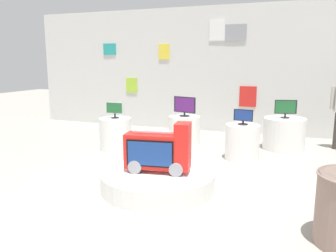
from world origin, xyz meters
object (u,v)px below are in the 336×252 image
Objects in this scene: display_pedestal_left_rear at (184,131)px; display_pedestal_right_rear at (115,134)px; tv_on_left_rear at (185,106)px; tv_on_center_rear at (286,108)px; display_pedestal_center_rear at (284,134)px; main_display_pedestal at (158,180)px; novelty_firetruck_tv at (159,152)px; display_pedestal_far_right at (242,142)px; tv_on_far_right at (243,117)px; tv_on_right_rear at (115,109)px.

display_pedestal_left_rear is 1.53m from display_pedestal_right_rear.
tv_on_left_rear reaches higher than display_pedestal_right_rear.
tv_on_left_rear is 1.18× the size of tv_on_center_rear.
display_pedestal_center_rear is 3.66m from display_pedestal_right_rear.
display_pedestal_center_rear is (1.71, 3.12, 0.21)m from main_display_pedestal.
tv_on_center_rear is 0.66× the size of display_pedestal_right_rear.
novelty_firetruck_tv is 2.68m from tv_on_left_rear.
novelty_firetruck_tv is 2.18× the size of tv_on_center_rear.
display_pedestal_right_rear is at bearing -176.76° from display_pedestal_far_right.
tv_on_far_right reaches higher than display_pedestal_far_right.
tv_on_right_rear is at bearing -91.03° from display_pedestal_right_rear.
tv_on_center_rear is 0.66× the size of display_pedestal_far_right.
display_pedestal_far_right is at bearing 3.24° from display_pedestal_right_rear.
main_display_pedestal is 3.72× the size of tv_on_center_rear.
tv_on_center_rear reaches higher than novelty_firetruck_tv.
display_pedestal_left_rear and display_pedestal_center_rear have the same top height.
tv_on_center_rear is at bearing 61.31° from main_display_pedestal.
tv_on_far_right is (1.36, -0.61, 0.50)m from display_pedestal_left_rear.
display_pedestal_right_rear is 1.00× the size of display_pedestal_far_right.
display_pedestal_far_right is at bearing 64.47° from main_display_pedestal.
display_pedestal_far_right reaches higher than main_display_pedestal.
tv_on_far_right is (2.69, 0.15, -0.04)m from tv_on_right_rear.
tv_on_left_rear is 1.46× the size of tv_on_far_right.
novelty_firetruck_tv is 2.67m from display_pedestal_left_rear.
display_pedestal_far_right is 1.87× the size of tv_on_far_right.
tv_on_far_right is at bearing 3.15° from display_pedestal_right_rear.
novelty_firetruck_tv is 2.24m from display_pedestal_far_right.
tv_on_left_rear reaches higher than tv_on_far_right.
display_pedestal_far_right is (-0.75, -1.11, 0.00)m from display_pedestal_center_rear.
main_display_pedestal is at bearing -115.58° from tv_on_far_right.
tv_on_far_right is at bearing -123.90° from tv_on_center_rear.
tv_on_left_rear is 1.36× the size of tv_on_right_rear.
tv_on_far_right is (0.94, 2.02, 0.27)m from novelty_firetruck_tv.
tv_on_center_rear is (1.71, 3.12, 0.77)m from main_display_pedestal.
display_pedestal_far_right is at bearing -23.96° from display_pedestal_left_rear.
main_display_pedestal is 4.27× the size of tv_on_right_rear.
main_display_pedestal is at bearing -81.37° from tv_on_left_rear.
display_pedestal_right_rear is at bearing -150.47° from tv_on_left_rear.
display_pedestal_far_right is (1.36, -0.60, -0.58)m from tv_on_left_rear.
novelty_firetruck_tv is at bearing -12.10° from main_display_pedestal.
display_pedestal_center_rear and display_pedestal_right_rear have the same top height.
novelty_firetruck_tv reaches higher than main_display_pedestal.
tv_on_center_rear is at bearing -102.51° from display_pedestal_center_rear.
display_pedestal_left_rear is at bearing 29.82° from tv_on_right_rear.
tv_on_left_rear reaches higher than display_pedestal_center_rear.
display_pedestal_center_rear is 3.70m from tv_on_right_rear.
main_display_pedestal is 1.91× the size of display_pedestal_center_rear.
display_pedestal_right_rear is at bearing -150.31° from display_pedestal_left_rear.
tv_on_right_rear is at bearing -150.33° from tv_on_left_rear.
tv_on_far_right is (1.36, -0.60, -0.08)m from tv_on_left_rear.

